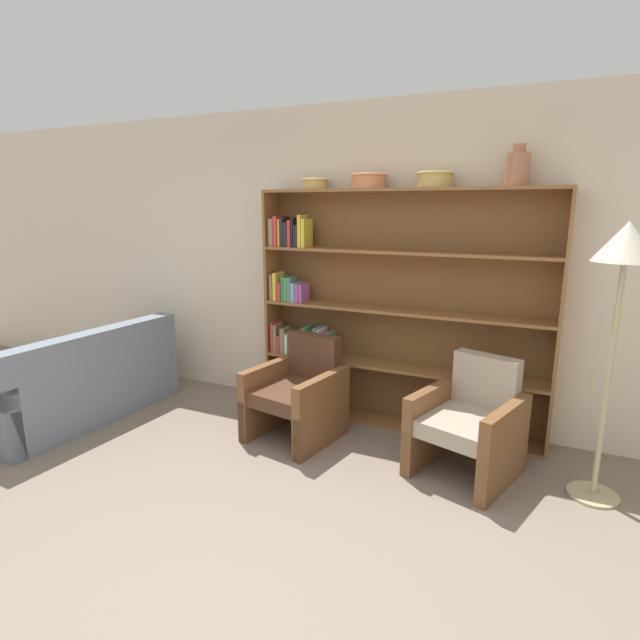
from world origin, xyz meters
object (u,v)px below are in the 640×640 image
at_px(bowl_terracotta, 315,183).
at_px(bookshelf, 376,312).
at_px(armchair_leather, 298,393).
at_px(bowl_slate, 369,180).
at_px(floor_lamp, 624,264).
at_px(bowl_stoneware, 435,179).
at_px(armchair_cushioned, 470,423).
at_px(couch, 76,385).
at_px(vase_tall, 518,168).

bearing_deg(bowl_terracotta, bookshelf, 2.69).
bearing_deg(armchair_leather, bowl_terracotta, -68.58).
distance_m(bowl_slate, armchair_leather, 1.85).
bearing_deg(armchair_leather, bowl_slate, -113.74).
xyz_separation_m(bookshelf, floor_lamp, (1.74, -0.57, 0.56)).
distance_m(bowl_stoneware, armchair_cushioned, 1.87).
relative_size(couch, armchair_leather, 2.15).
xyz_separation_m(bowl_terracotta, bowl_slate, (0.49, 0.00, 0.01)).
distance_m(couch, armchair_cushioned, 3.45).
height_order(bowl_stoneware, armchair_leather, bowl_stoneware).
bearing_deg(bookshelf, armchair_leather, -128.36).
xyz_separation_m(bowl_terracotta, bowl_stoneware, (1.03, 0.00, 0.01)).
xyz_separation_m(bowl_stoneware, armchair_cushioned, (0.46, -0.56, -1.72)).
xyz_separation_m(armchair_leather, armchair_cushioned, (1.38, -0.00, 0.00)).
bearing_deg(bookshelf, bowl_terracotta, -177.31).
relative_size(bowl_stoneware, armchair_cushioned, 0.34).
bearing_deg(bowl_stoneware, bowl_terracotta, 180.00).
bearing_deg(armchair_leather, armchair_cushioned, -169.39).
height_order(bowl_slate, bowl_stoneware, same).
bearing_deg(bowl_slate, couch, -156.58).
bearing_deg(bookshelf, floor_lamp, -18.06).
xyz_separation_m(bowl_stoneware, vase_tall, (0.59, 0.00, 0.06)).
bearing_deg(couch, armchair_cushioned, -78.25).
bearing_deg(bowl_terracotta, armchair_cushioned, -20.61).
xyz_separation_m(bowl_stoneware, couch, (-2.96, -1.05, -1.80)).
distance_m(bowl_terracotta, armchair_leather, 1.80).
distance_m(bowl_terracotta, bowl_stoneware, 1.03).
bearing_deg(bowl_stoneware, armchair_leather, -148.86).
relative_size(bowl_terracotta, couch, 0.13).
xyz_separation_m(bowl_slate, armchair_cushioned, (1.00, -0.56, -1.72)).
bearing_deg(vase_tall, floor_lamp, -38.37).
bearing_deg(armchair_cushioned, bowl_slate, -11.86).
bearing_deg(bookshelf, armchair_cushioned, -32.54).
relative_size(bowl_terracotta, armchair_cushioned, 0.28).
bearing_deg(armchair_leather, bowl_stoneware, -138.19).
height_order(vase_tall, floor_lamp, vase_tall).
bearing_deg(bowl_terracotta, armchair_leather, -79.25).
xyz_separation_m(bookshelf, armchair_cushioned, (0.92, -0.59, -0.62)).
height_order(couch, armchair_cushioned, couch).
height_order(bookshelf, floor_lamp, bookshelf).
relative_size(bookshelf, vase_tall, 8.46).
bearing_deg(bowl_slate, armchair_cushioned, -29.24).
bearing_deg(bowl_terracotta, bowl_stoneware, 0.00).
relative_size(armchair_cushioned, floor_lamp, 0.47).
distance_m(vase_tall, floor_lamp, 1.06).
distance_m(bookshelf, bowl_terracotta, 1.23).
height_order(bowl_terracotta, vase_tall, vase_tall).
distance_m(bowl_slate, armchair_cushioned, 2.07).
height_order(bowl_terracotta, bowl_stoneware, bowl_stoneware).
height_order(bowl_terracotta, bowl_slate, bowl_slate).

